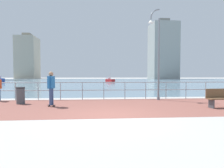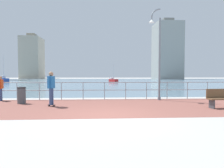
% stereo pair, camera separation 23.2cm
% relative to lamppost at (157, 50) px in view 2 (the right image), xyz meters
% --- Properties ---
extents(ground, '(220.00, 220.00, 0.00)m').
position_rel_lamppost_xyz_m(ground, '(-3.33, 35.36, -3.19)').
color(ground, '#ADAAA5').
extents(brick_paving, '(28.00, 5.78, 0.01)m').
position_rel_lamppost_xyz_m(brick_paving, '(-3.33, -2.28, -3.19)').
color(brick_paving, brown).
rests_on(brick_paving, ground).
extents(harbor_water, '(180.00, 88.00, 0.00)m').
position_rel_lamppost_xyz_m(harbor_water, '(-3.33, 45.61, -3.19)').
color(harbor_water, slate).
rests_on(harbor_water, ground).
extents(waterfront_railing, '(25.25, 0.06, 1.15)m').
position_rel_lamppost_xyz_m(waterfront_railing, '(-3.33, 0.61, -2.40)').
color(waterfront_railing, '#8C99A3').
rests_on(waterfront_railing, ground).
extents(lamppost, '(0.82, 0.36, 5.77)m').
position_rel_lamppost_xyz_m(lamppost, '(0.00, 0.00, 0.00)').
color(lamppost, slate).
rests_on(lamppost, ground).
extents(skateboarder, '(0.41, 0.55, 1.76)m').
position_rel_lamppost_xyz_m(skateboarder, '(-6.07, -2.20, -2.13)').
color(skateboarder, black).
rests_on(skateboarder, ground).
extents(bystander, '(0.28, 0.56, 1.54)m').
position_rel_lamppost_xyz_m(bystander, '(-9.77, 0.26, -2.29)').
color(bystander, '#384C7A').
rests_on(bystander, ground).
extents(trash_bin, '(0.46, 0.46, 0.93)m').
position_rel_lamppost_xyz_m(trash_bin, '(-7.98, -1.09, -2.72)').
color(trash_bin, '#474C51').
rests_on(trash_bin, ground).
extents(park_bench, '(1.63, 0.57, 0.92)m').
position_rel_lamppost_xyz_m(park_bench, '(2.30, -3.18, -2.71)').
color(park_bench, brown).
rests_on(park_bench, ground).
extents(sailboat_yellow, '(3.82, 4.48, 6.36)m').
position_rel_lamppost_xyz_m(sailboat_yellow, '(-26.42, 35.30, -2.58)').
color(sailboat_yellow, '#284799').
rests_on(sailboat_yellow, ground).
extents(sailboat_navy, '(2.25, 3.38, 4.57)m').
position_rel_lamppost_xyz_m(sailboat_navy, '(-0.37, 36.08, -2.76)').
color(sailboat_navy, '#B21E1E').
rests_on(sailboat_navy, ground).
extents(tower_concrete, '(10.30, 12.66, 24.67)m').
position_rel_lamppost_xyz_m(tower_concrete, '(-41.29, 98.81, 8.32)').
color(tower_concrete, '#B2AD99').
rests_on(tower_concrete, ground).
extents(tower_slate, '(11.43, 11.55, 27.23)m').
position_rel_lamppost_xyz_m(tower_slate, '(26.98, 75.29, 9.60)').
color(tower_slate, '#939993').
rests_on(tower_slate, ground).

